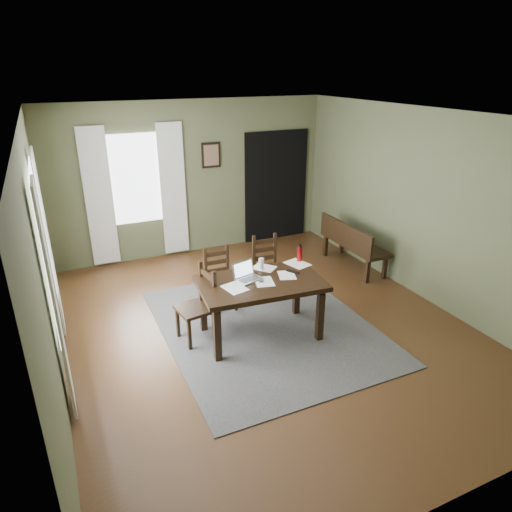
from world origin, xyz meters
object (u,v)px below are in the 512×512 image
water_bottle (300,254)px  chair_back_right (267,267)px  dining_table (261,288)px  chair_back_left (220,279)px  laptop (246,274)px  chair_end (199,305)px  bench (351,241)px

water_bottle → chair_back_right: bearing=102.8°
dining_table → chair_back_left: size_ratio=1.82×
laptop → chair_back_right: bearing=35.3°
chair_back_left → chair_end: bearing=-127.8°
chair_end → bench: (3.03, 1.04, 0.01)m
chair_back_right → chair_back_left: bearing=-167.8°
dining_table → chair_end: bearing=166.1°
chair_end → bench: bearing=100.4°
chair_end → water_bottle: size_ratio=4.03×
water_bottle → chair_back_left: bearing=148.8°
chair_back_left → chair_back_right: chair_back_right is taller
chair_back_right → chair_end: bearing=-145.1°
dining_table → bench: size_ratio=1.12×
bench → water_bottle: water_bottle is taller
chair_back_left → water_bottle: size_ratio=3.69×
chair_end → chair_back_left: 0.84m
dining_table → chair_end: (-0.73, 0.25, -0.21)m
chair_back_left → laptop: 0.87m
chair_back_left → bench: chair_back_left is taller
chair_end → water_bottle: 1.53m
chair_end → water_bottle: water_bottle is taller
dining_table → bench: bearing=34.4°
chair_back_right → bench: (1.71, 0.28, 0.03)m
chair_end → chair_back_right: size_ratio=1.06×
dining_table → bench: (2.30, 1.29, -0.20)m
laptop → water_bottle: (0.87, 0.20, 0.05)m
dining_table → water_bottle: bearing=29.7°
chair_end → laptop: laptop is taller
chair_end → bench: chair_end is taller
dining_table → laptop: size_ratio=4.39×
laptop → chair_back_left: bearing=80.0°
dining_table → bench: bench is taller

